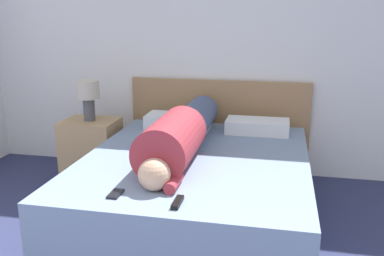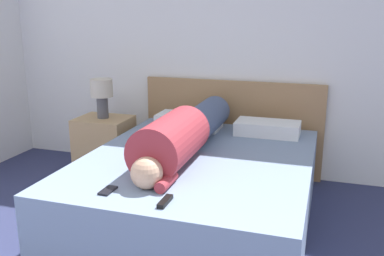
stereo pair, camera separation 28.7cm
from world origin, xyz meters
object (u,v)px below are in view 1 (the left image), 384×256
Objects in this scene: pillow_second at (257,126)px; cell_phone at (116,194)px; tv_remote at (178,202)px; nightstand at (92,151)px; table_lamp at (88,94)px; person_lying at (181,134)px; pillow_near_headboard at (178,121)px; bed at (196,189)px.

cell_phone is at bearing -115.41° from pillow_second.
nightstand is at bearing 129.59° from tv_remote.
table_lamp reaches higher than tv_remote.
person_lying reaches higher than nightstand.
nightstand reaches higher than cell_phone.
table_lamp is at bearing 90.00° from nightstand.
cell_phone is (0.78, -1.35, -0.30)m from table_lamp.
tv_remote is (0.37, -1.54, -0.05)m from pillow_near_headboard.
pillow_second reaches higher than nightstand.
person_lying reaches higher than tv_remote.
pillow_near_headboard is 1.05× the size of pillow_second.
person_lying is (0.98, -0.55, -0.15)m from table_lamp.
cell_phone is at bearing -90.19° from pillow_near_headboard.
bed is at bearing -118.20° from pillow_second.
table_lamp is at bearing 120.05° from cell_phone.
bed is 1.17× the size of person_lying.
person_lying is 12.82× the size of cell_phone.
pillow_second is at bearing 5.40° from nightstand.
nightstand is 4.45× the size of cell_phone.
bed is at bearing -66.93° from pillow_near_headboard.
table_lamp is 1.51m from pillow_second.
tv_remote reaches higher than cell_phone.
nightstand is at bearing -169.84° from pillow_near_headboard.
tv_remote is (-0.33, -1.54, -0.04)m from pillow_second.
pillow_second is at bearing 5.40° from table_lamp.
pillow_second reaches higher than tv_remote.
nightstand is at bearing -174.60° from pillow_second.
person_lying is 3.12× the size of pillow_second.
table_lamp is (0.00, 0.00, 0.52)m from nightstand.
pillow_near_headboard is at bearing 89.81° from cell_phone.
bed is at bearing 67.40° from cell_phone.
table_lamp is 1.83m from tv_remote.
pillow_second is (1.49, 0.14, -0.25)m from table_lamp.
nightstand is 1.18m from person_lying.
nightstand is 1.08× the size of pillow_second.
nightstand is (-1.09, 0.59, 0.03)m from bed.
pillow_near_headboard is at bearing 180.00° from pillow_second.
pillow_second is (0.51, 0.69, -0.10)m from person_lying.
table_lamp reaches higher than pillow_second.
person_lying is (0.98, -0.55, 0.37)m from nightstand.
pillow_second is 4.11× the size of cell_phone.
cell_phone is (-0.71, -1.49, -0.05)m from pillow_second.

